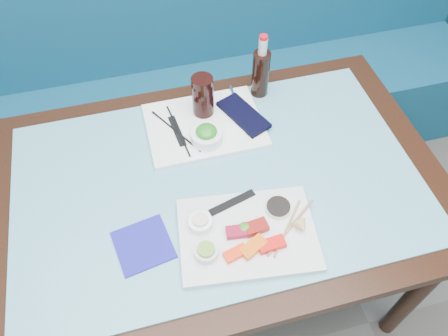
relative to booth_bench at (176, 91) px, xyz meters
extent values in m
cube|color=navy|center=(0.00, -0.07, -0.15)|extent=(3.00, 0.55, 0.45)
cube|color=navy|center=(0.00, 0.15, 0.33)|extent=(3.00, 0.12, 0.95)
cube|color=black|center=(0.00, -0.84, 0.36)|extent=(1.40, 0.90, 0.04)
cylinder|color=black|center=(0.62, -1.21, -0.02)|extent=(0.06, 0.06, 0.71)
cylinder|color=black|center=(-0.62, -0.47, -0.02)|extent=(0.06, 0.06, 0.71)
cylinder|color=black|center=(0.62, -0.47, -0.02)|extent=(0.06, 0.06, 0.71)
cube|color=#5A9EB5|center=(0.00, -0.84, 0.38)|extent=(1.22, 0.76, 0.01)
cube|color=silver|center=(0.03, -1.05, 0.39)|extent=(0.41, 0.31, 0.02)
cube|color=#FF2E0A|center=(-0.02, -1.10, 0.41)|extent=(0.07, 0.05, 0.02)
cube|color=#EA5A09|center=(0.03, -1.10, 0.41)|extent=(0.08, 0.07, 0.02)
cube|color=red|center=(0.08, -1.10, 0.41)|extent=(0.08, 0.04, 0.02)
cube|color=maroon|center=(0.00, -1.04, 0.41)|extent=(0.06, 0.04, 0.02)
cube|color=maroon|center=(0.06, -1.04, 0.41)|extent=(0.07, 0.05, 0.02)
ellipsoid|color=#357A1C|center=(0.03, -1.04, 0.41)|extent=(0.05, 0.04, 0.02)
cylinder|color=silver|center=(-0.09, -1.08, 0.42)|extent=(0.08, 0.08, 0.03)
cylinder|color=olive|center=(-0.09, -1.08, 0.43)|extent=(0.06, 0.06, 0.01)
cylinder|color=white|center=(-0.09, -0.99, 0.42)|extent=(0.07, 0.07, 0.03)
cylinder|color=beige|center=(-0.09, -0.99, 0.43)|extent=(0.05, 0.05, 0.01)
cylinder|color=white|center=(0.14, -1.00, 0.41)|extent=(0.09, 0.09, 0.01)
cylinder|color=black|center=(0.14, -1.00, 0.42)|extent=(0.07, 0.07, 0.01)
cone|color=#D5B765|center=(0.18, -1.08, 0.42)|extent=(0.04, 0.04, 0.04)
cube|color=black|center=(0.02, -0.94, 0.40)|extent=(0.15, 0.06, 0.00)
cylinder|color=#A17B4B|center=(0.14, -1.06, 0.41)|extent=(0.13, 0.15, 0.01)
cylinder|color=#A46F4D|center=(0.15, -1.06, 0.41)|extent=(0.18, 0.14, 0.01)
cube|color=white|center=(0.01, -0.61, 0.39)|extent=(0.38, 0.29, 0.01)
cube|color=white|center=(0.01, -0.61, 0.40)|extent=(0.34, 0.28, 0.00)
cylinder|color=white|center=(0.00, -0.69, 0.42)|extent=(0.12, 0.12, 0.04)
ellipsoid|color=#217B1C|center=(0.00, -0.69, 0.44)|extent=(0.07, 0.07, 0.03)
cylinder|color=black|center=(0.02, -0.56, 0.47)|extent=(0.09, 0.09, 0.15)
cube|color=black|center=(0.15, -0.61, 0.41)|extent=(0.15, 0.21, 0.02)
cylinder|color=silver|center=(0.14, -0.51, 0.40)|extent=(0.01, 0.09, 0.01)
cylinder|color=black|center=(-0.09, -0.62, 0.40)|extent=(0.13, 0.22, 0.01)
cylinder|color=black|center=(-0.08, -0.62, 0.40)|extent=(0.04, 0.24, 0.01)
cube|color=black|center=(-0.08, -0.62, 0.40)|extent=(0.04, 0.14, 0.00)
cylinder|color=black|center=(0.24, -0.50, 0.47)|extent=(0.08, 0.08, 0.17)
cylinder|color=silver|center=(0.24, -0.50, 0.58)|extent=(0.04, 0.04, 0.06)
cylinder|color=red|center=(0.24, -0.50, 0.62)|extent=(0.03, 0.03, 0.01)
cube|color=navy|center=(-0.25, -1.00, 0.39)|extent=(0.17, 0.17, 0.01)
camera|label=1|loc=(-0.18, -1.60, 1.46)|focal=35.00mm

